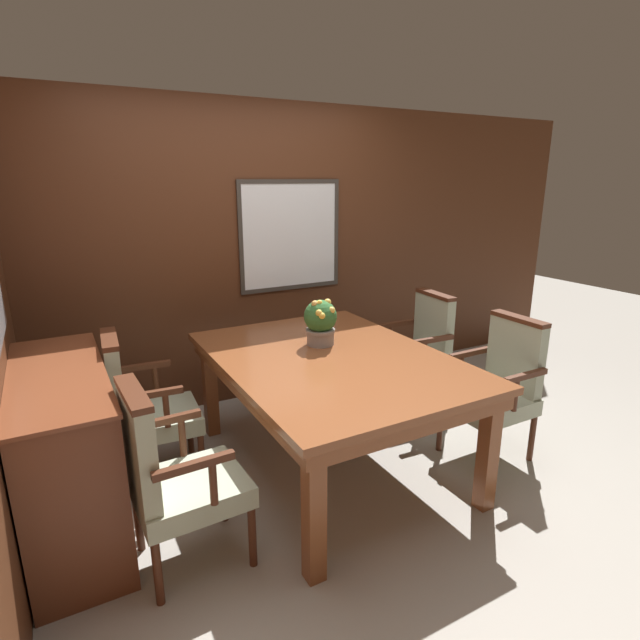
% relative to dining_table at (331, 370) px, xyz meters
% --- Properties ---
extents(ground_plane, '(14.00, 14.00, 0.00)m').
position_rel_dining_table_xyz_m(ground_plane, '(-0.05, -0.21, -0.68)').
color(ground_plane, '#A39E93').
extents(wall_back, '(7.20, 0.08, 2.45)m').
position_rel_dining_table_xyz_m(wall_back, '(-0.05, 1.35, 0.54)').
color(wall_back, '#4C2816').
rests_on(wall_back, ground_plane).
extents(dining_table, '(1.33, 1.83, 0.77)m').
position_rel_dining_table_xyz_m(dining_table, '(0.00, 0.00, 0.00)').
color(dining_table, brown).
rests_on(dining_table, ground_plane).
extents(chair_left_near, '(0.54, 0.52, 0.97)m').
position_rel_dining_table_xyz_m(chair_left_near, '(-1.10, -0.40, -0.18)').
color(chair_left_near, '#472314').
rests_on(chair_left_near, ground_plane).
extents(chair_left_far, '(0.55, 0.54, 0.97)m').
position_rel_dining_table_xyz_m(chair_left_far, '(-1.10, 0.44, -0.18)').
color(chair_left_far, '#472314').
rests_on(chair_left_far, ground_plane).
extents(chair_right_far, '(0.55, 0.53, 0.97)m').
position_rel_dining_table_xyz_m(chair_right_far, '(1.07, 0.43, -0.18)').
color(chair_right_far, '#472314').
rests_on(chair_right_far, ground_plane).
extents(chair_right_near, '(0.52, 0.51, 0.97)m').
position_rel_dining_table_xyz_m(chair_right_near, '(1.08, -0.40, -0.18)').
color(chair_right_near, '#472314').
rests_on(chair_right_near, ground_plane).
extents(potted_plant, '(0.23, 0.22, 0.31)m').
position_rel_dining_table_xyz_m(potted_plant, '(0.05, 0.24, 0.25)').
color(potted_plant, gray).
rests_on(potted_plant, dining_table).
extents(sideboard_cabinet, '(0.47, 1.31, 0.90)m').
position_rel_dining_table_xyz_m(sideboard_cabinet, '(-1.52, 0.16, -0.23)').
color(sideboard_cabinet, brown).
rests_on(sideboard_cabinet, ground_plane).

